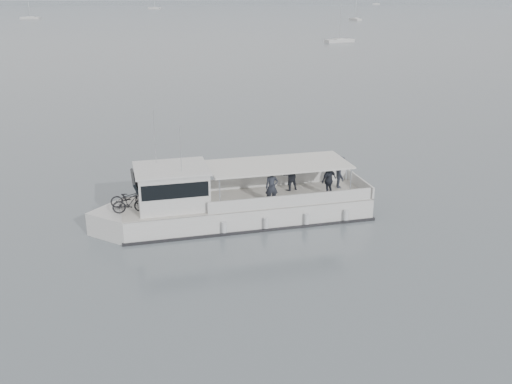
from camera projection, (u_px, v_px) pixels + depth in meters
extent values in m
plane|color=slate|center=(288.00, 203.00, 33.77)|extent=(1400.00, 1400.00, 0.00)
cube|color=silver|center=(247.00, 211.00, 31.12)|extent=(13.63, 5.06, 1.44)
cube|color=silver|center=(122.00, 223.00, 29.57)|extent=(3.58, 3.58, 1.44)
cube|color=beige|center=(247.00, 199.00, 30.88)|extent=(13.63, 5.06, 0.07)
cube|color=black|center=(247.00, 219.00, 31.27)|extent=(13.87, 5.22, 0.20)
cube|color=silver|center=(274.00, 180.00, 32.78)|extent=(8.83, 1.14, 0.67)
cube|color=silver|center=(292.00, 201.00, 29.67)|extent=(8.83, 1.14, 0.67)
cube|color=silver|center=(360.00, 183.00, 32.30)|extent=(0.52, 3.54, 0.67)
cube|color=silver|center=(172.00, 188.00, 29.60)|extent=(3.87, 3.38, 2.00)
cube|color=black|center=(138.00, 187.00, 29.15)|extent=(0.94, 2.83, 1.28)
cube|color=black|center=(172.00, 182.00, 29.49)|extent=(3.66, 3.40, 0.78)
cube|color=silver|center=(171.00, 168.00, 29.25)|extent=(4.12, 3.63, 0.11)
cube|color=silver|center=(279.00, 164.00, 30.67)|extent=(7.88, 4.18, 0.09)
cylinder|color=silver|center=(220.00, 196.00, 28.74)|extent=(0.07, 0.07, 1.83)
cylinder|color=silver|center=(209.00, 177.00, 31.56)|extent=(0.07, 0.07, 1.83)
cylinder|color=silver|center=(350.00, 184.00, 30.39)|extent=(0.07, 0.07, 1.83)
cylinder|color=silver|center=(329.00, 167.00, 33.22)|extent=(0.07, 0.07, 1.83)
cylinder|color=silver|center=(155.00, 137.00, 29.51)|extent=(0.04, 0.04, 2.88)
cylinder|color=silver|center=(181.00, 149.00, 28.23)|extent=(0.04, 0.04, 2.44)
cylinder|color=silver|center=(224.00, 227.00, 28.94)|extent=(0.30, 0.30, 0.55)
cylinder|color=silver|center=(266.00, 223.00, 29.45)|extent=(0.30, 0.30, 0.55)
cylinder|color=silver|center=(307.00, 219.00, 29.97)|extent=(0.30, 0.30, 0.55)
cylinder|color=silver|center=(346.00, 215.00, 30.49)|extent=(0.30, 0.30, 0.55)
imported|color=black|center=(129.00, 198.00, 29.66)|extent=(1.97, 0.88, 1.00)
imported|color=black|center=(130.00, 203.00, 28.84)|extent=(1.80, 0.69, 1.05)
imported|color=#282B35|center=(272.00, 187.00, 29.91)|extent=(0.69, 0.46, 1.86)
imported|color=#282B35|center=(290.00, 175.00, 31.89)|extent=(1.08, 0.96, 1.86)
imported|color=#282B35|center=(329.00, 180.00, 30.99)|extent=(1.16, 0.99, 1.86)
imported|color=#282B35|center=(340.00, 172.00, 32.26)|extent=(0.77, 1.25, 1.86)
cube|color=silver|center=(155.00, 8.00, 321.36)|extent=(7.11, 3.76, 0.75)
cube|color=silver|center=(155.00, 8.00, 321.25)|extent=(2.77, 2.42, 0.45)
cylinder|color=silver|center=(154.00, 1.00, 319.99)|extent=(0.08, 0.08, 7.46)
cube|color=silver|center=(376.00, 4.00, 395.96)|extent=(5.23, 2.83, 0.75)
cube|color=silver|center=(376.00, 4.00, 395.86)|extent=(2.05, 1.80, 0.45)
cube|color=silver|center=(339.00, 41.00, 129.93)|extent=(7.10, 3.98, 0.75)
cube|color=silver|center=(339.00, 39.00, 129.82)|extent=(2.81, 2.48, 0.45)
cylinder|color=silver|center=(340.00, 23.00, 128.56)|extent=(0.08, 0.08, 7.45)
cube|color=silver|center=(30.00, 18.00, 223.29)|extent=(7.51, 3.02, 0.75)
cube|color=silver|center=(30.00, 17.00, 223.18)|extent=(2.74, 2.28, 0.45)
cylinder|color=silver|center=(29.00, 6.00, 221.82)|extent=(0.08, 0.08, 8.05)
cube|color=silver|center=(355.00, 19.00, 214.25)|extent=(3.31, 6.77, 0.75)
cube|color=silver|center=(355.00, 18.00, 214.14)|extent=(2.23, 2.58, 0.45)
cylinder|color=silver|center=(356.00, 9.00, 212.93)|extent=(0.08, 0.08, 7.14)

